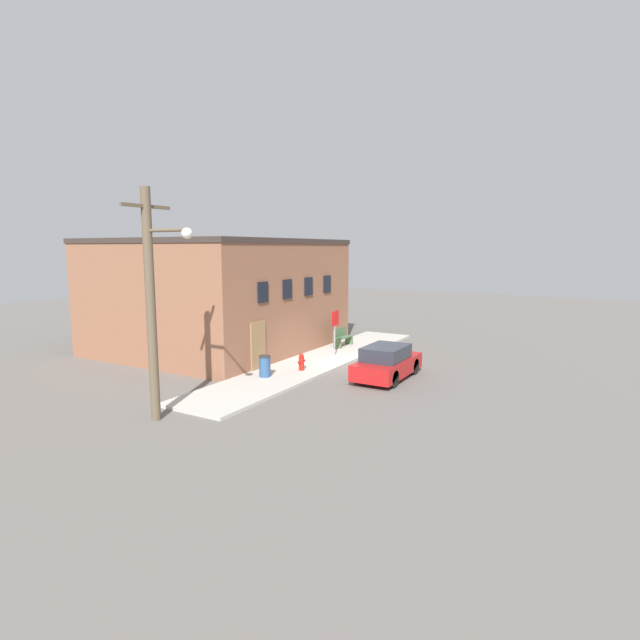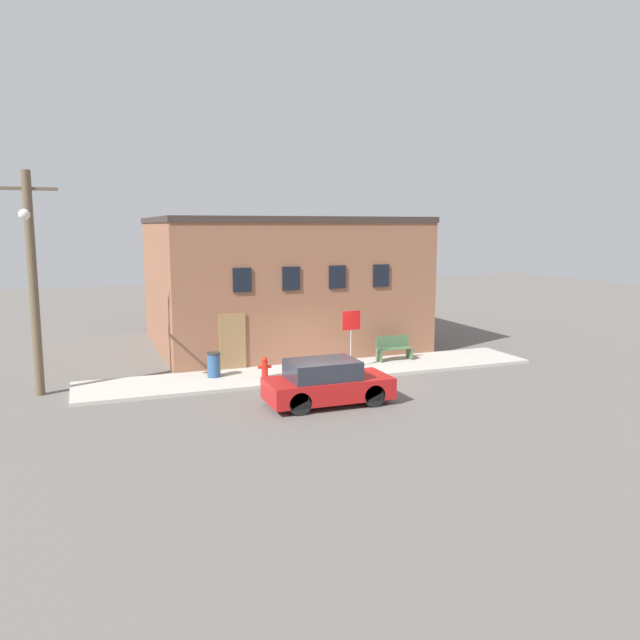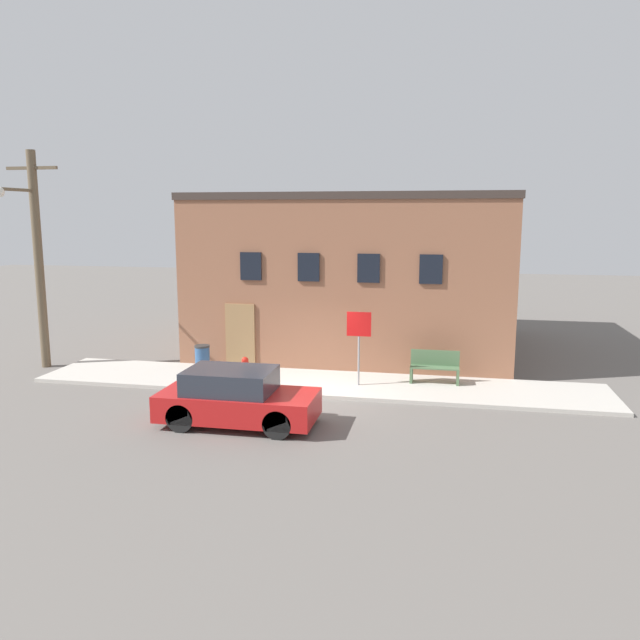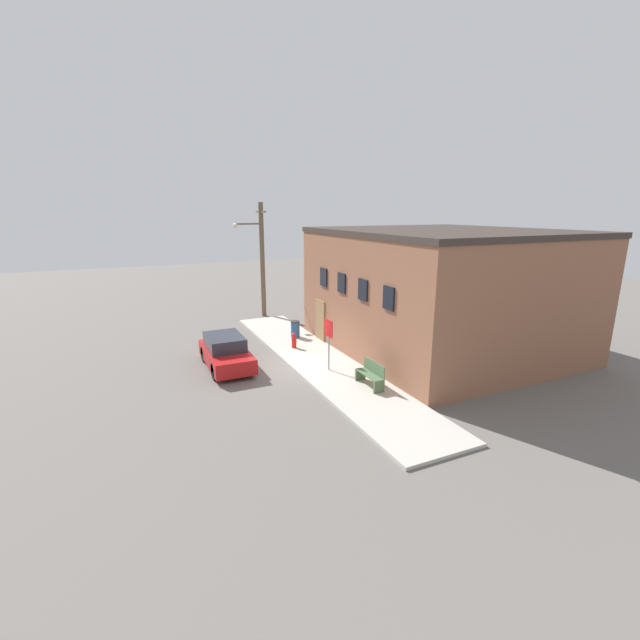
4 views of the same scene
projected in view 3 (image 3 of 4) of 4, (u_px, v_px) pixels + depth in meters
The scene contains 9 objects.
ground_plane at pixel (305, 398), 17.48m from camera, with size 80.00×80.00×0.00m, color #66605B.
sidewalk at pixel (316, 383), 18.85m from camera, with size 17.10×2.85×0.11m.
brick_building at pixel (360, 271), 24.37m from camera, with size 11.02×9.87×5.80m.
fire_hydrant at pixel (245, 369), 18.84m from camera, with size 0.48×0.23×0.74m.
stop_sign at pixel (359, 334), 18.17m from camera, with size 0.72×0.06×2.19m.
bench at pixel (435, 367), 18.63m from camera, with size 1.44×0.44×0.97m.
trash_bin at pixel (202, 359), 19.86m from camera, with size 0.48×0.48×0.88m.
utility_pole at pixel (36, 254), 20.40m from camera, with size 1.80×1.92×7.14m.
parked_car at pixel (236, 398), 15.19m from camera, with size 3.83×1.69×1.40m.
Camera 3 is at (3.76, -16.45, 5.10)m, focal length 35.00 mm.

